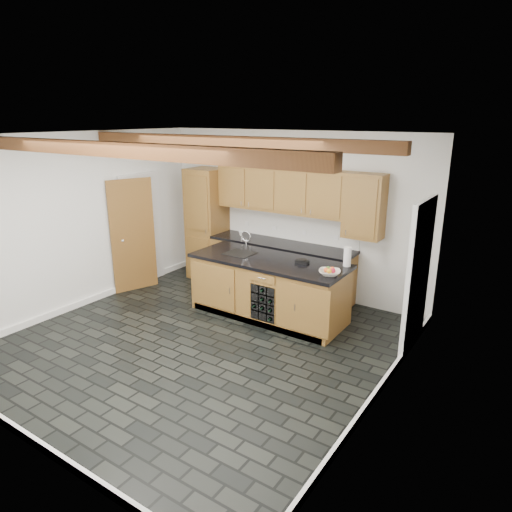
# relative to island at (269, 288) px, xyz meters

# --- Properties ---
(ground) EXTENTS (5.00, 5.00, 0.00)m
(ground) POSITION_rel_island_xyz_m (-0.31, -1.28, -0.46)
(ground) COLOR black
(ground) RESTS_ON ground
(room_shell) EXTENTS (5.01, 5.00, 5.00)m
(room_shell) POSITION_rel_island_xyz_m (-0.39, -0.75, 1.06)
(room_shell) COLOR white
(room_shell) RESTS_ON ground
(back_cabinetry) EXTENTS (3.65, 0.62, 2.20)m
(back_cabinetry) POSITION_rel_island_xyz_m (-0.68, 0.95, 0.51)
(back_cabinetry) COLOR olive
(back_cabinetry) RESTS_ON ground
(island) EXTENTS (2.48, 0.96, 0.93)m
(island) POSITION_rel_island_xyz_m (0.00, 0.00, 0.00)
(island) COLOR olive
(island) RESTS_ON ground
(faucet) EXTENTS (0.45, 0.40, 0.34)m
(faucet) POSITION_rel_island_xyz_m (-0.56, 0.05, 0.50)
(faucet) COLOR black
(faucet) RESTS_ON island
(kitchen_scale) EXTENTS (0.19, 0.13, 0.06)m
(kitchen_scale) POSITION_rel_island_xyz_m (0.51, 0.12, 0.49)
(kitchen_scale) COLOR black
(kitchen_scale) RESTS_ON island
(fruit_bowl) EXTENTS (0.38, 0.38, 0.07)m
(fruit_bowl) POSITION_rel_island_xyz_m (1.07, -0.14, 0.50)
(fruit_bowl) COLOR beige
(fruit_bowl) RESTS_ON island
(fruit_cluster) EXTENTS (0.16, 0.17, 0.07)m
(fruit_cluster) POSITION_rel_island_xyz_m (1.07, -0.14, 0.54)
(fruit_cluster) COLOR #B51830
(fruit_cluster) RESTS_ON fruit_bowl
(paper_towel) EXTENTS (0.11, 0.11, 0.29)m
(paper_towel) POSITION_rel_island_xyz_m (1.11, 0.37, 0.61)
(paper_towel) COLOR white
(paper_towel) RESTS_ON island
(mug) EXTENTS (0.10, 0.10, 0.08)m
(mug) POSITION_rel_island_xyz_m (-1.19, 0.94, 0.51)
(mug) COLOR white
(mug) RESTS_ON back_cabinetry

